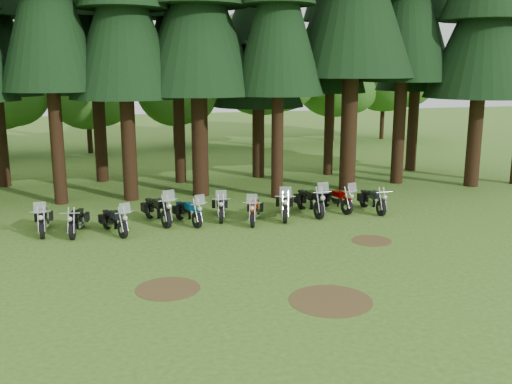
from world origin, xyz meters
TOP-DOWN VIEW (x-y plane):
  - ground at (0.00, 0.00)m, footprint 120.00×120.00m
  - pine_back_4 at (4.04, 13.25)m, footprint 4.94×4.94m
  - decid_2 at (-10.43, 24.78)m, footprint 6.72×6.53m
  - decid_3 at (-4.71, 25.13)m, footprint 6.12×5.95m
  - decid_4 at (1.58, 26.32)m, footprint 5.93×5.76m
  - decid_5 at (8.29, 25.71)m, footprint 8.45×8.21m
  - decid_6 at (14.85, 27.01)m, footprint 7.06×6.86m
  - decid_7 at (19.46, 26.83)m, footprint 8.44×8.20m
  - dirt_patch_0 at (-3.00, -2.00)m, footprint 1.80×1.80m
  - dirt_patch_1 at (4.50, 0.50)m, footprint 1.40×1.40m
  - dirt_patch_2 at (1.00, -4.00)m, footprint 2.20×2.20m
  - motorcycle_0 at (-6.70, 4.74)m, footprint 0.42×2.24m
  - motorcycle_1 at (-5.51, 4.32)m, footprint 0.53×2.14m
  - motorcycle_2 at (-4.17, 3.93)m, footprint 1.00×2.09m
  - motorcycle_3 at (-2.49, 4.94)m, footprint 0.98×2.42m
  - motorcycle_4 at (-1.35, 4.53)m, footprint 0.90×2.12m
  - motorcycle_5 at (0.03, 4.99)m, footprint 0.65×2.21m
  - motorcycle_6 at (1.19, 4.03)m, footprint 1.01×2.13m
  - motorcycle_7 at (2.57, 4.35)m, footprint 1.02×2.40m
  - motorcycle_8 at (3.78, 4.62)m, footprint 0.51×2.50m
  - motorcycle_9 at (5.03, 4.85)m, footprint 0.82×2.21m
  - motorcycle_10 at (6.49, 4.34)m, footprint 0.30×2.21m

SIDE VIEW (x-z plane):
  - ground at x=0.00m, z-range 0.00..0.00m
  - dirt_patch_0 at x=-3.00m, z-range 0.00..0.01m
  - dirt_patch_1 at x=4.50m, z-range 0.00..0.01m
  - dirt_patch_2 at x=1.00m, z-range 0.00..0.01m
  - motorcycle_1 at x=-5.51m, z-range 0.01..0.88m
  - motorcycle_2 at x=-4.17m, z-range -0.22..1.13m
  - motorcycle_4 at x=-1.35m, z-range -0.22..1.13m
  - motorcycle_10 at x=6.49m, z-range 0.01..0.91m
  - motorcycle_6 at x=1.19m, z-range -0.23..1.15m
  - motorcycle_5 at x=0.03m, z-range -0.23..1.16m
  - motorcycle_9 at x=5.03m, z-range -0.23..1.16m
  - motorcycle_0 at x=-6.70m, z-range -0.23..1.18m
  - motorcycle_7 at x=2.57m, z-range -0.25..1.27m
  - motorcycle_3 at x=-2.49m, z-range -0.25..1.28m
  - motorcycle_8 at x=3.78m, z-range -0.26..1.31m
  - decid_4 at x=1.58m, z-range 0.67..8.07m
  - decid_3 at x=-4.71m, z-range 0.69..8.34m
  - decid_2 at x=-10.43m, z-range 0.76..9.15m
  - decid_6 at x=14.85m, z-range 0.79..9.61m
  - decid_7 at x=19.46m, z-range 0.95..11.50m
  - decid_5 at x=8.29m, z-range 0.95..11.51m
  - pine_back_4 at x=4.04m, z-range 1.36..15.14m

